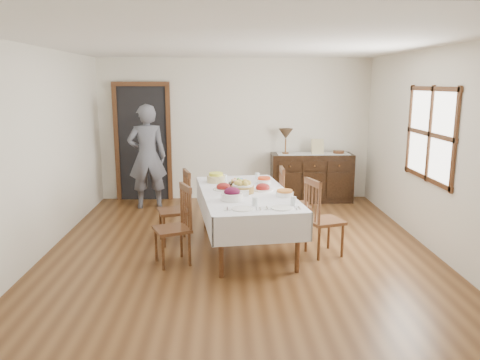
{
  "coord_description": "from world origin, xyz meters",
  "views": [
    {
      "loc": [
        -0.18,
        -5.68,
        2.15
      ],
      "look_at": [
        0.0,
        0.1,
        0.95
      ],
      "focal_mm": 35.0,
      "sensor_mm": 36.0,
      "label": 1
    }
  ],
  "objects_px": {
    "chair_right_far": "(291,201)",
    "sideboard": "(311,177)",
    "person": "(147,153)",
    "chair_left_near": "(176,224)",
    "dining_table": "(246,199)",
    "chair_right_near": "(321,217)",
    "table_lamp": "(286,134)",
    "chair_left_far": "(178,206)"
  },
  "relations": [
    {
      "from": "chair_right_far",
      "to": "sideboard",
      "type": "relative_size",
      "value": 0.67
    },
    {
      "from": "sideboard",
      "to": "person",
      "type": "bearing_deg",
      "value": -172.92
    },
    {
      "from": "chair_left_near",
      "to": "sideboard",
      "type": "distance_m",
      "value": 3.7
    },
    {
      "from": "dining_table",
      "to": "chair_right_far",
      "type": "relative_size",
      "value": 2.36
    },
    {
      "from": "dining_table",
      "to": "sideboard",
      "type": "relative_size",
      "value": 1.58
    },
    {
      "from": "chair_left_near",
      "to": "person",
      "type": "bearing_deg",
      "value": 173.35
    },
    {
      "from": "dining_table",
      "to": "chair_right_far",
      "type": "height_order",
      "value": "chair_right_far"
    },
    {
      "from": "dining_table",
      "to": "chair_left_near",
      "type": "distance_m",
      "value": 1.02
    },
    {
      "from": "sideboard",
      "to": "person",
      "type": "distance_m",
      "value": 3.0
    },
    {
      "from": "chair_left_near",
      "to": "chair_right_far",
      "type": "relative_size",
      "value": 0.98
    },
    {
      "from": "chair_left_near",
      "to": "sideboard",
      "type": "bearing_deg",
      "value": 121.16
    },
    {
      "from": "chair_right_near",
      "to": "dining_table",
      "type": "bearing_deg",
      "value": 53.74
    },
    {
      "from": "dining_table",
      "to": "table_lamp",
      "type": "xyz_separation_m",
      "value": [
        0.83,
        2.45,
        0.57
      ]
    },
    {
      "from": "person",
      "to": "table_lamp",
      "type": "relative_size",
      "value": 4.19
    },
    {
      "from": "person",
      "to": "sideboard",
      "type": "bearing_deg",
      "value": 175.92
    },
    {
      "from": "chair_right_near",
      "to": "chair_left_far",
      "type": "bearing_deg",
      "value": 55.25
    },
    {
      "from": "chair_right_near",
      "to": "chair_right_far",
      "type": "bearing_deg",
      "value": 0.16
    },
    {
      "from": "dining_table",
      "to": "person",
      "type": "distance_m",
      "value": 2.66
    },
    {
      "from": "person",
      "to": "chair_left_far",
      "type": "bearing_deg",
      "value": 99.49
    },
    {
      "from": "chair_right_far",
      "to": "person",
      "type": "relative_size",
      "value": 0.51
    },
    {
      "from": "chair_right_near",
      "to": "chair_right_far",
      "type": "distance_m",
      "value": 0.86
    },
    {
      "from": "dining_table",
      "to": "person",
      "type": "bearing_deg",
      "value": 119.99
    },
    {
      "from": "dining_table",
      "to": "chair_left_near",
      "type": "xyz_separation_m",
      "value": [
        -0.86,
        -0.52,
        -0.18
      ]
    },
    {
      "from": "sideboard",
      "to": "person",
      "type": "xyz_separation_m",
      "value": [
        -2.93,
        -0.36,
        0.52
      ]
    },
    {
      "from": "dining_table",
      "to": "sideboard",
      "type": "xyz_separation_m",
      "value": [
        1.32,
        2.46,
        -0.22
      ]
    },
    {
      "from": "chair_left_far",
      "to": "chair_left_near",
      "type": "bearing_deg",
      "value": -11.58
    },
    {
      "from": "chair_left_near",
      "to": "chair_right_near",
      "type": "xyz_separation_m",
      "value": [
        1.8,
        0.21,
        0.01
      ]
    },
    {
      "from": "dining_table",
      "to": "chair_left_far",
      "type": "height_order",
      "value": "chair_left_far"
    },
    {
      "from": "sideboard",
      "to": "table_lamp",
      "type": "relative_size",
      "value": 3.21
    },
    {
      "from": "chair_right_near",
      "to": "person",
      "type": "distance_m",
      "value": 3.54
    },
    {
      "from": "chair_right_far",
      "to": "sideboard",
      "type": "bearing_deg",
      "value": -17.45
    },
    {
      "from": "dining_table",
      "to": "person",
      "type": "relative_size",
      "value": 1.21
    },
    {
      "from": "chair_right_near",
      "to": "sideboard",
      "type": "height_order",
      "value": "chair_right_near"
    },
    {
      "from": "chair_left_near",
      "to": "chair_right_far",
      "type": "xyz_separation_m",
      "value": [
        1.53,
        1.03,
        0.01
      ]
    },
    {
      "from": "sideboard",
      "to": "chair_right_far",
      "type": "bearing_deg",
      "value": -108.43
    },
    {
      "from": "sideboard",
      "to": "person",
      "type": "height_order",
      "value": "person"
    },
    {
      "from": "chair_left_far",
      "to": "chair_right_near",
      "type": "height_order",
      "value": "chair_left_far"
    },
    {
      "from": "chair_left_near",
      "to": "table_lamp",
      "type": "height_order",
      "value": "table_lamp"
    },
    {
      "from": "chair_right_far",
      "to": "table_lamp",
      "type": "relative_size",
      "value": 2.14
    },
    {
      "from": "sideboard",
      "to": "table_lamp",
      "type": "height_order",
      "value": "table_lamp"
    },
    {
      "from": "chair_right_far",
      "to": "table_lamp",
      "type": "bearing_deg",
      "value": -3.72
    },
    {
      "from": "chair_left_far",
      "to": "chair_right_far",
      "type": "distance_m",
      "value": 1.61
    }
  ]
}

